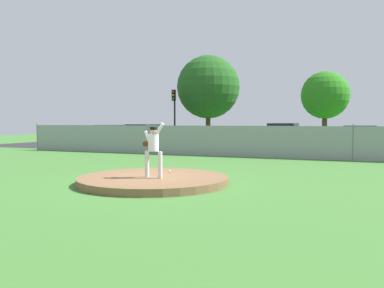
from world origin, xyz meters
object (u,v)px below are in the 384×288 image
(parked_car_champagne, at_px, (283,138))
(traffic_cone_orange, at_px, (222,147))
(pitcher_youth, at_px, (153,146))
(parked_car_burgundy, at_px, (144,137))
(baseball, at_px, (170,171))
(parked_car_charcoal, at_px, (114,136))
(parked_car_teal, at_px, (359,141))
(traffic_light_near, at_px, (174,107))

(parked_car_champagne, relative_size, traffic_cone_orange, 8.55)
(pitcher_youth, relative_size, parked_car_burgundy, 0.36)
(baseball, xyz_separation_m, parked_car_charcoal, (-11.04, 13.39, 0.54))
(parked_car_charcoal, relative_size, traffic_cone_orange, 8.46)
(baseball, xyz_separation_m, traffic_cone_orange, (-2.18, 12.45, 0.00))
(parked_car_charcoal, distance_m, parked_car_champagne, 12.60)
(pitcher_youth, height_order, parked_car_teal, pitcher_youth)
(parked_car_burgundy, bearing_deg, parked_car_champagne, -1.01)
(pitcher_youth, bearing_deg, traffic_cone_orange, 99.33)
(pitcher_youth, xyz_separation_m, baseball, (-0.09, 1.34, -0.91))
(pitcher_youth, xyz_separation_m, traffic_light_near, (-8.15, 19.11, 1.94))
(pitcher_youth, distance_m, parked_car_teal, 15.85)
(pitcher_youth, xyz_separation_m, parked_car_charcoal, (-11.13, 14.72, -0.37))
(baseball, distance_m, parked_car_charcoal, 17.36)
(parked_car_burgundy, relative_size, traffic_light_near, 1.01)
(parked_car_charcoal, height_order, parked_car_teal, parked_car_teal)
(parked_car_champagne, bearing_deg, parked_car_charcoal, 179.51)
(parked_car_charcoal, bearing_deg, baseball, -50.49)
(pitcher_youth, bearing_deg, parked_car_teal, 68.33)
(pitcher_youth, bearing_deg, baseball, 93.75)
(parked_car_champagne, distance_m, traffic_cone_orange, 3.87)
(parked_car_teal, height_order, traffic_cone_orange, parked_car_teal)
(traffic_light_near, bearing_deg, traffic_cone_orange, -42.15)
(parked_car_burgundy, distance_m, parked_car_champagne, 10.03)
(parked_car_burgundy, bearing_deg, pitcher_youth, -59.95)
(traffic_cone_orange, bearing_deg, parked_car_charcoal, 173.93)
(traffic_cone_orange, bearing_deg, parked_car_champagne, 12.59)
(baseball, distance_m, traffic_light_near, 19.72)
(traffic_light_near, bearing_deg, parked_car_burgundy, -95.37)
(parked_car_teal, bearing_deg, parked_car_burgundy, 179.74)
(baseball, height_order, traffic_cone_orange, traffic_cone_orange)
(parked_car_burgundy, bearing_deg, parked_car_teal, -0.26)
(pitcher_youth, height_order, baseball, pitcher_youth)
(pitcher_youth, bearing_deg, parked_car_burgundy, 120.05)
(baseball, height_order, parked_car_teal, parked_car_teal)
(pitcher_youth, xyz_separation_m, traffic_cone_orange, (-2.26, 13.78, -0.91))
(pitcher_youth, height_order, parked_car_burgundy, pitcher_youth)
(traffic_cone_orange, relative_size, traffic_light_near, 0.12)
(baseball, xyz_separation_m, parked_car_champagne, (1.56, 13.28, 0.60))
(baseball, height_order, parked_car_champagne, parked_car_champagne)
(parked_car_champagne, bearing_deg, parked_car_teal, 1.47)
(parked_car_charcoal, xyz_separation_m, traffic_cone_orange, (8.86, -0.94, -0.53))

